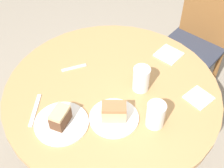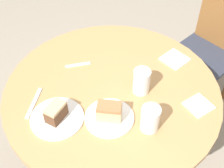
# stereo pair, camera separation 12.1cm
# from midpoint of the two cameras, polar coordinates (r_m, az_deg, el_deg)

# --- Properties ---
(ground_plane) EXTENTS (8.00, 8.00, 0.00)m
(ground_plane) POSITION_cam_midpoint_polar(r_m,az_deg,el_deg) (2.15, 1.67, -15.15)
(ground_plane) COLOR gray
(table) EXTENTS (1.06, 1.06, 0.77)m
(table) POSITION_cam_midpoint_polar(r_m,az_deg,el_deg) (1.67, 2.09, -5.54)
(table) COLOR tan
(table) RESTS_ON ground_plane
(chair) EXTENTS (0.46, 0.52, 0.85)m
(chair) POSITION_cam_midpoint_polar(r_m,az_deg,el_deg) (2.33, 18.04, 5.41)
(chair) COLOR brown
(chair) RESTS_ON ground_plane
(plate_near) EXTENTS (0.24, 0.24, 0.01)m
(plate_near) POSITION_cam_midpoint_polar(r_m,az_deg,el_deg) (1.42, -7.65, -6.27)
(plate_near) COLOR white
(plate_near) RESTS_ON table
(plate_far) EXTENTS (0.22, 0.22, 0.01)m
(plate_far) POSITION_cam_midpoint_polar(r_m,az_deg,el_deg) (1.40, 1.98, -6.30)
(plate_far) COLOR white
(plate_far) RESTS_ON table
(cake_slice_near) EXTENTS (0.10, 0.11, 0.08)m
(cake_slice_near) POSITION_cam_midpoint_polar(r_m,az_deg,el_deg) (1.38, -7.83, -5.14)
(cake_slice_near) COLOR brown
(cake_slice_near) RESTS_ON plate_near
(cake_slice_far) EXTENTS (0.12, 0.13, 0.08)m
(cake_slice_far) POSITION_cam_midpoint_polar(r_m,az_deg,el_deg) (1.37, 2.03, -5.16)
(cake_slice_far) COLOR tan
(cake_slice_far) RESTS_ON plate_far
(glass_lemonade) EXTENTS (0.08, 0.08, 0.13)m
(glass_lemonade) POSITION_cam_midpoint_polar(r_m,az_deg,el_deg) (1.49, 7.73, 0.24)
(glass_lemonade) COLOR beige
(glass_lemonade) RESTS_ON table
(glass_water) EXTENTS (0.08, 0.08, 0.12)m
(glass_water) POSITION_cam_midpoint_polar(r_m,az_deg,el_deg) (1.35, 9.67, -6.46)
(glass_water) COLOR silver
(glass_water) RESTS_ON table
(napkin_stack) EXTENTS (0.14, 0.14, 0.01)m
(napkin_stack) POSITION_cam_midpoint_polar(r_m,az_deg,el_deg) (1.72, 13.40, 4.37)
(napkin_stack) COLOR white
(napkin_stack) RESTS_ON table
(fork) EXTENTS (0.14, 0.15, 0.00)m
(fork) POSITION_cam_midpoint_polar(r_m,az_deg,el_deg) (1.49, -11.87, -3.51)
(fork) COLOR silver
(fork) RESTS_ON table
(spoon) EXTENTS (0.07, 0.13, 0.00)m
(spoon) POSITION_cam_midpoint_polar(r_m,az_deg,el_deg) (1.65, -4.15, 3.43)
(spoon) COLOR silver
(spoon) RESTS_ON table
(napkin_side) EXTENTS (0.11, 0.11, 0.01)m
(napkin_side) POSITION_cam_midpoint_polar(r_m,az_deg,el_deg) (1.52, 17.79, -3.86)
(napkin_side) COLOR white
(napkin_side) RESTS_ON table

